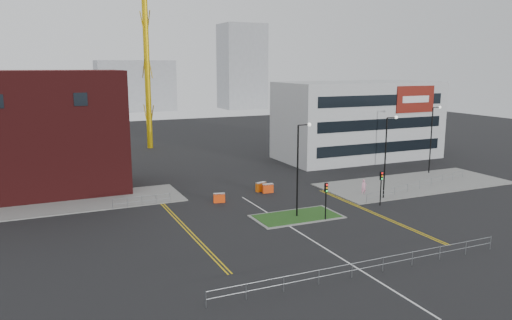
% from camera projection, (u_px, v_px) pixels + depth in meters
% --- Properties ---
extents(ground, '(200.00, 200.00, 0.00)m').
position_uv_depth(ground, '(323.00, 247.00, 40.63)').
color(ground, black).
rests_on(ground, ground).
extents(pavement_left, '(28.00, 8.00, 0.12)m').
position_uv_depth(pavement_left, '(48.00, 206.00, 52.28)').
color(pavement_left, slate).
rests_on(pavement_left, ground).
extents(pavement_right, '(24.00, 10.00, 0.12)m').
position_uv_depth(pavement_right, '(415.00, 184.00, 62.02)').
color(pavement_right, slate).
rests_on(pavement_right, ground).
extents(island_kerb, '(8.60, 4.60, 0.08)m').
position_uv_depth(island_kerb, '(297.00, 217.00, 48.60)').
color(island_kerb, slate).
rests_on(island_kerb, ground).
extents(grass_island, '(8.00, 4.00, 0.12)m').
position_uv_depth(grass_island, '(297.00, 216.00, 48.59)').
color(grass_island, '#204717').
rests_on(grass_island, ground).
extents(brick_building, '(24.20, 10.07, 14.24)m').
position_uv_depth(brick_building, '(13.00, 136.00, 55.19)').
color(brick_building, '#4B1213').
rests_on(brick_building, ground).
extents(office_block, '(25.00, 12.20, 12.00)m').
position_uv_depth(office_block, '(358.00, 120.00, 78.62)').
color(office_block, '#B1B4B6').
rests_on(office_block, ground).
extents(tower_crane, '(52.88, 5.71, 36.41)m').
position_uv_depth(tower_crane, '(178.00, 3.00, 87.23)').
color(tower_crane, gold).
rests_on(tower_crane, ground).
extents(streetlamp_island, '(1.46, 0.36, 9.18)m').
position_uv_depth(streetlamp_island, '(300.00, 162.00, 47.68)').
color(streetlamp_island, black).
rests_on(streetlamp_island, ground).
extents(streetlamp_right_near, '(1.46, 0.36, 9.18)m').
position_uv_depth(streetlamp_right_near, '(387.00, 151.00, 54.30)').
color(streetlamp_right_near, black).
rests_on(streetlamp_right_near, ground).
extents(streetlamp_right_far, '(1.46, 0.36, 9.18)m').
position_uv_depth(streetlamp_right_far, '(433.00, 134.00, 67.10)').
color(streetlamp_right_far, black).
rests_on(streetlamp_right_far, ground).
extents(traffic_light_island, '(0.28, 0.33, 3.65)m').
position_uv_depth(traffic_light_island, '(326.00, 194.00, 47.12)').
color(traffic_light_island, black).
rests_on(traffic_light_island, ground).
extents(traffic_light_right, '(0.28, 0.33, 3.65)m').
position_uv_depth(traffic_light_right, '(381.00, 182.00, 52.13)').
color(traffic_light_right, black).
rests_on(traffic_light_right, ground).
extents(railing_front, '(24.05, 0.05, 1.10)m').
position_uv_depth(railing_front, '(368.00, 264.00, 35.11)').
color(railing_front, gray).
rests_on(railing_front, ground).
extents(railing_left, '(6.05, 0.05, 1.10)m').
position_uv_depth(railing_left, '(142.00, 199.00, 52.19)').
color(railing_left, gray).
rests_on(railing_left, ground).
extents(railing_right, '(19.05, 5.05, 1.10)m').
position_uv_depth(railing_right, '(420.00, 183.00, 59.04)').
color(railing_right, gray).
rests_on(railing_right, ground).
extents(centre_line, '(0.15, 30.00, 0.01)m').
position_uv_depth(centre_line, '(310.00, 239.00, 42.42)').
color(centre_line, silver).
rests_on(centre_line, ground).
extents(yellow_left_a, '(0.12, 24.00, 0.01)m').
position_uv_depth(yellow_left_a, '(182.00, 226.00, 45.97)').
color(yellow_left_a, gold).
rests_on(yellow_left_a, ground).
extents(yellow_left_b, '(0.12, 24.00, 0.01)m').
position_uv_depth(yellow_left_b, '(185.00, 225.00, 46.09)').
color(yellow_left_b, gold).
rests_on(yellow_left_b, ground).
extents(yellow_right_a, '(0.12, 20.00, 0.01)m').
position_uv_depth(yellow_right_a, '(372.00, 213.00, 49.83)').
color(yellow_right_a, gold).
rests_on(yellow_right_a, ground).
extents(yellow_right_b, '(0.12, 20.00, 0.01)m').
position_uv_depth(yellow_right_b, '(375.00, 213.00, 49.95)').
color(yellow_right_b, gold).
rests_on(yellow_right_b, ground).
extents(skyline_b, '(24.00, 12.00, 16.00)m').
position_uv_depth(skyline_b, '(135.00, 86.00, 159.64)').
color(skyline_b, gray).
rests_on(skyline_b, ground).
extents(skyline_c, '(14.00, 12.00, 28.00)m').
position_uv_depth(skyline_c, '(242.00, 67.00, 168.11)').
color(skyline_c, gray).
rests_on(skyline_c, ground).
extents(skyline_d, '(30.00, 12.00, 12.00)m').
position_uv_depth(skyline_d, '(74.00, 92.00, 161.73)').
color(skyline_d, gray).
rests_on(skyline_d, ground).
extents(pedestrian, '(0.68, 0.47, 1.79)m').
position_uv_depth(pedestrian, '(364.00, 187.00, 56.72)').
color(pedestrian, '#F8A1BF').
rests_on(pedestrian, ground).
extents(barrier_left, '(1.29, 0.67, 1.03)m').
position_uv_depth(barrier_left, '(219.00, 197.00, 53.61)').
color(barrier_left, '#FF450E').
rests_on(barrier_left, ground).
extents(barrier_mid, '(1.37, 0.77, 1.10)m').
position_uv_depth(barrier_mid, '(261.00, 186.00, 58.34)').
color(barrier_mid, orange).
rests_on(barrier_mid, ground).
extents(barrier_right, '(1.30, 0.47, 1.08)m').
position_uv_depth(barrier_right, '(268.00, 188.00, 57.66)').
color(barrier_right, '#E53E0C').
rests_on(barrier_right, ground).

